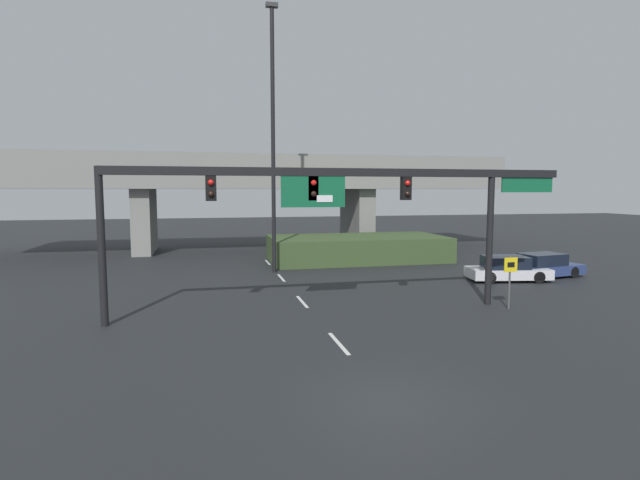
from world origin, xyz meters
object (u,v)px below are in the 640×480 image
(parked_sedan_near_right, at_px, (507,269))
(speed_limit_sign, at_px, (510,275))
(highway_light_pole_near, at_px, (273,135))
(signal_gantry, at_px, (340,194))
(parked_sedan_mid_right, at_px, (543,266))

(parked_sedan_near_right, bearing_deg, speed_limit_sign, -112.41)
(speed_limit_sign, xyz_separation_m, highway_light_pole_near, (-8.29, 11.53, 6.75))
(highway_light_pole_near, bearing_deg, signal_gantry, -83.32)
(parked_sedan_near_right, bearing_deg, parked_sedan_mid_right, 20.11)
(signal_gantry, xyz_separation_m, parked_sedan_near_right, (10.83, 4.84, -4.19))
(speed_limit_sign, distance_m, parked_sedan_mid_right, 9.01)
(signal_gantry, xyz_separation_m, parked_sedan_mid_right, (13.45, 5.29, -4.18))
(highway_light_pole_near, height_order, parked_sedan_mid_right, highway_light_pole_near)
(highway_light_pole_near, distance_m, parked_sedan_near_right, 15.33)
(parked_sedan_near_right, height_order, parked_sedan_mid_right, parked_sedan_mid_right)
(speed_limit_sign, relative_size, parked_sedan_mid_right, 0.47)
(signal_gantry, relative_size, parked_sedan_near_right, 4.13)
(parked_sedan_mid_right, bearing_deg, signal_gantry, -168.00)
(speed_limit_sign, height_order, parked_sedan_mid_right, speed_limit_sign)
(signal_gantry, height_order, highway_light_pole_near, highway_light_pole_near)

